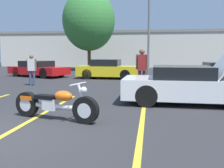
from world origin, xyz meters
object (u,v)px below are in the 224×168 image
object	(u,v)px
parked_car_mid_right_row	(108,69)
spectator_by_show_car	(142,66)
tree_background	(89,21)
spectator_midground	(32,68)
light_pole	(150,17)
motorcycle	(55,104)
parked_car_mid_left_row	(38,69)
show_car_hood_open	(187,85)

from	to	relation	value
parked_car_mid_right_row	spectator_by_show_car	world-z (taller)	spectator_by_show_car
tree_background	spectator_midground	size ratio (longest dim) A/B	4.84
light_pole	motorcycle	world-z (taller)	light_pole
tree_background	motorcycle	xyz separation A→B (m)	(3.59, -18.09, -4.41)
tree_background	spectator_by_show_car	xyz separation A→B (m)	(5.57, -12.94, -3.68)
light_pole	parked_car_mid_left_row	bearing A→B (deg)	-153.74
parked_car_mid_right_row	light_pole	bearing A→B (deg)	60.75
motorcycle	spectator_midground	distance (m)	7.24
parked_car_mid_left_row	motorcycle	bearing A→B (deg)	-40.81
motorcycle	parked_car_mid_left_row	world-z (taller)	parked_car_mid_left_row
parked_car_mid_left_row	spectator_midground	size ratio (longest dim) A/B	3.03
tree_background	spectator_by_show_car	size ratio (longest dim) A/B	4.15
light_pole	tree_background	size ratio (longest dim) A/B	1.09
tree_background	parked_car_mid_right_row	size ratio (longest dim) A/B	1.89
tree_background	parked_car_mid_right_row	xyz separation A→B (m)	(3.14, -7.54, -4.20)
parked_car_mid_left_row	spectator_midground	xyz separation A→B (m)	(1.95, -4.86, 0.38)
parked_car_mid_left_row	spectator_by_show_car	bearing A→B (deg)	-15.61
light_pole	spectator_by_show_car	distance (m)	10.40
motorcycle	parked_car_mid_left_row	xyz separation A→B (m)	(-5.63, 11.07, 0.16)
spectator_by_show_car	parked_car_mid_right_row	bearing A→B (deg)	114.24
parked_car_mid_right_row	spectator_by_show_car	size ratio (longest dim) A/B	2.19
parked_car_mid_left_row	spectator_midground	world-z (taller)	spectator_midground
show_car_hood_open	parked_car_mid_left_row	bearing A→B (deg)	138.86
spectator_by_show_car	motorcycle	bearing A→B (deg)	-111.06
tree_background	show_car_hood_open	xyz separation A→B (m)	(7.16, -15.42, -4.19)
motorcycle	spectator_by_show_car	size ratio (longest dim) A/B	1.28
motorcycle	parked_car_mid_right_row	xyz separation A→B (m)	(-0.45, 10.56, 0.21)
parked_car_mid_right_row	spectator_by_show_car	bearing A→B (deg)	-63.47
light_pole	show_car_hood_open	size ratio (longest dim) A/B	1.99
show_car_hood_open	spectator_by_show_car	bearing A→B (deg)	123.86
show_car_hood_open	spectator_by_show_car	size ratio (longest dim) A/B	2.27
tree_background	light_pole	bearing A→B (deg)	-28.26
motorcycle	spectator_by_show_car	bearing A→B (deg)	83.75
spectator_midground	show_car_hood_open	bearing A→B (deg)	-26.01
parked_car_mid_right_row	spectator_midground	size ratio (longest dim) A/B	2.56
light_pole	show_car_hood_open	distance (m)	12.98
tree_background	spectator_midground	bearing A→B (deg)	-90.46
parked_car_mid_left_row	spectator_by_show_car	world-z (taller)	spectator_by_show_car
spectator_by_show_car	light_pole	bearing A→B (deg)	88.44
parked_car_mid_left_row	spectator_by_show_car	xyz separation A→B (m)	(7.62, -5.91, 0.56)
light_pole	spectator_midground	world-z (taller)	light_pole
tree_background	show_car_hood_open	size ratio (longest dim) A/B	1.83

